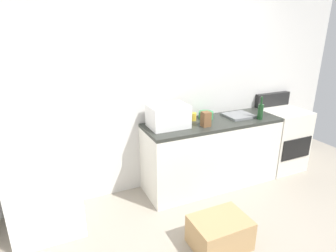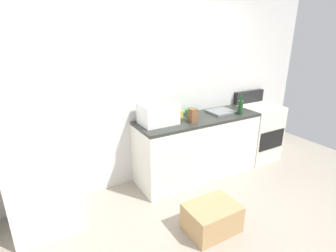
{
  "view_description": "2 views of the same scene",
  "coord_description": "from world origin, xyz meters",
  "px_view_note": "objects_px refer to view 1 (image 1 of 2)",
  "views": [
    {
      "loc": [
        -1.62,
        -1.66,
        2.04
      ],
      "look_at": [
        -0.37,
        1.11,
        0.96
      ],
      "focal_mm": 30.02,
      "sensor_mm": 36.0,
      "label": 1
    },
    {
      "loc": [
        -1.8,
        -1.6,
        2.02
      ],
      "look_at": [
        -0.2,
        1.18,
        0.87
      ],
      "focal_mm": 28.03,
      "sensor_mm": 36.0,
      "label": 2
    }
  ],
  "objects_px": {
    "refrigerator": "(39,156)",
    "mixing_bowl": "(206,115)",
    "coffee_mug": "(193,117)",
    "wine_bottle": "(261,111)",
    "knife_block": "(206,119)",
    "microwave": "(168,116)",
    "stove_oven": "(280,138)",
    "cardboard_box_medium": "(220,232)"
  },
  "relations": [
    {
      "from": "wine_bottle",
      "to": "microwave",
      "type": "bearing_deg",
      "value": 169.61
    },
    {
      "from": "knife_block",
      "to": "cardboard_box_medium",
      "type": "relative_size",
      "value": 0.33
    },
    {
      "from": "knife_block",
      "to": "mixing_bowl",
      "type": "height_order",
      "value": "knife_block"
    },
    {
      "from": "wine_bottle",
      "to": "knife_block",
      "type": "bearing_deg",
      "value": 176.02
    },
    {
      "from": "refrigerator",
      "to": "cardboard_box_medium",
      "type": "bearing_deg",
      "value": -33.25
    },
    {
      "from": "knife_block",
      "to": "coffee_mug",
      "type": "bearing_deg",
      "value": 96.31
    },
    {
      "from": "stove_oven",
      "to": "wine_bottle",
      "type": "bearing_deg",
      "value": -163.78
    },
    {
      "from": "refrigerator",
      "to": "wine_bottle",
      "type": "bearing_deg",
      "value": -2.67
    },
    {
      "from": "stove_oven",
      "to": "coffee_mug",
      "type": "xyz_separation_m",
      "value": [
        -1.43,
        0.13,
        0.48
      ]
    },
    {
      "from": "refrigerator",
      "to": "microwave",
      "type": "relative_size",
      "value": 3.64
    },
    {
      "from": "refrigerator",
      "to": "mixing_bowl",
      "type": "relative_size",
      "value": 8.82
    },
    {
      "from": "knife_block",
      "to": "mixing_bowl",
      "type": "bearing_deg",
      "value": 57.77
    },
    {
      "from": "coffee_mug",
      "to": "mixing_bowl",
      "type": "relative_size",
      "value": 0.53
    },
    {
      "from": "microwave",
      "to": "cardboard_box_medium",
      "type": "distance_m",
      "value": 1.4
    },
    {
      "from": "stove_oven",
      "to": "cardboard_box_medium",
      "type": "distance_m",
      "value": 2.07
    },
    {
      "from": "stove_oven",
      "to": "coffee_mug",
      "type": "bearing_deg",
      "value": 174.71
    },
    {
      "from": "stove_oven",
      "to": "knife_block",
      "type": "relative_size",
      "value": 6.11
    },
    {
      "from": "refrigerator",
      "to": "mixing_bowl",
      "type": "bearing_deg",
      "value": 5.49
    },
    {
      "from": "microwave",
      "to": "wine_bottle",
      "type": "relative_size",
      "value": 1.53
    },
    {
      "from": "knife_block",
      "to": "cardboard_box_medium",
      "type": "distance_m",
      "value": 1.29
    },
    {
      "from": "microwave",
      "to": "wine_bottle",
      "type": "bearing_deg",
      "value": -10.39
    },
    {
      "from": "microwave",
      "to": "stove_oven",
      "type": "bearing_deg",
      "value": -1.36
    },
    {
      "from": "wine_bottle",
      "to": "mixing_bowl",
      "type": "height_order",
      "value": "wine_bottle"
    },
    {
      "from": "coffee_mug",
      "to": "knife_block",
      "type": "relative_size",
      "value": 0.56
    },
    {
      "from": "refrigerator",
      "to": "mixing_bowl",
      "type": "xyz_separation_m",
      "value": [
        2.03,
        0.2,
        0.11
      ]
    },
    {
      "from": "mixing_bowl",
      "to": "knife_block",
      "type": "bearing_deg",
      "value": -122.23
    },
    {
      "from": "mixing_bowl",
      "to": "wine_bottle",
      "type": "bearing_deg",
      "value": -27.09
    },
    {
      "from": "knife_block",
      "to": "mixing_bowl",
      "type": "xyz_separation_m",
      "value": [
        0.17,
        0.26,
        -0.04
      ]
    },
    {
      "from": "cardboard_box_medium",
      "to": "coffee_mug",
      "type": "bearing_deg",
      "value": 74.18
    },
    {
      "from": "refrigerator",
      "to": "microwave",
      "type": "height_order",
      "value": "refrigerator"
    },
    {
      "from": "mixing_bowl",
      "to": "cardboard_box_medium",
      "type": "xyz_separation_m",
      "value": [
        -0.53,
        -1.18,
        -0.79
      ]
    },
    {
      "from": "knife_block",
      "to": "microwave",
      "type": "bearing_deg",
      "value": 158.4
    },
    {
      "from": "refrigerator",
      "to": "cardboard_box_medium",
      "type": "xyz_separation_m",
      "value": [
        1.5,
        -0.99,
        -0.69
      ]
    },
    {
      "from": "coffee_mug",
      "to": "mixing_bowl",
      "type": "bearing_deg",
      "value": 2.12
    },
    {
      "from": "wine_bottle",
      "to": "knife_block",
      "type": "height_order",
      "value": "wine_bottle"
    },
    {
      "from": "stove_oven",
      "to": "mixing_bowl",
      "type": "xyz_separation_m",
      "value": [
        -1.24,
        0.14,
        0.48
      ]
    },
    {
      "from": "stove_oven",
      "to": "wine_bottle",
      "type": "height_order",
      "value": "wine_bottle"
    },
    {
      "from": "cardboard_box_medium",
      "to": "knife_block",
      "type": "bearing_deg",
      "value": 68.51
    },
    {
      "from": "microwave",
      "to": "coffee_mug",
      "type": "bearing_deg",
      "value": 12.77
    },
    {
      "from": "wine_bottle",
      "to": "mixing_bowl",
      "type": "xyz_separation_m",
      "value": [
        -0.62,
        0.32,
        -0.06
      ]
    },
    {
      "from": "stove_oven",
      "to": "microwave",
      "type": "relative_size",
      "value": 2.39
    },
    {
      "from": "coffee_mug",
      "to": "mixing_bowl",
      "type": "xyz_separation_m",
      "value": [
        0.19,
        0.01,
        -0.0
      ]
    }
  ]
}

